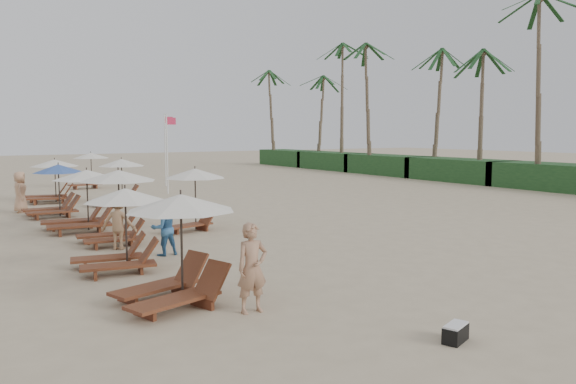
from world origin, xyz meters
TOP-DOWN VIEW (x-y plane):
  - ground at (0.00, 0.00)m, footprint 160.00×160.00m
  - shrub_hedge at (22.00, 14.50)m, footprint 3.20×53.00m
  - palm_row at (21.91, 15.40)m, footprint 7.00×52.00m
  - lounger_station_0 at (-6.20, -2.45)m, footprint 2.63×2.34m
  - lounger_station_1 at (-6.31, 1.05)m, footprint 2.44×2.09m
  - lounger_station_2 at (-5.44, 4.59)m, footprint 2.51×2.37m
  - lounger_station_3 at (-5.81, 7.66)m, footprint 2.84×2.42m
  - lounger_station_4 at (-5.98, 11.87)m, footprint 2.50×2.07m
  - lounger_station_5 at (-5.22, 16.99)m, footprint 2.76×2.44m
  - inland_station_0 at (-2.36, 5.57)m, footprint 2.60×2.24m
  - inland_station_1 at (-2.65, 14.08)m, footprint 2.85×2.24m
  - inland_station_2 at (-1.86, 23.38)m, footprint 2.71×2.24m
  - beachgoer_near at (-5.05, -3.79)m, footprint 0.66×0.44m
  - beachgoer_mid_a at (-4.70, 2.12)m, footprint 0.79×0.63m
  - beachgoer_mid_b at (-5.56, 3.66)m, footprint 1.23×1.14m
  - beachgoer_far_b at (-6.98, 13.85)m, footprint 0.75×0.99m
  - duffel_bag at (-2.90, -7.02)m, footprint 0.61×0.45m
  - flag_pole_near at (1.21, 17.60)m, footprint 0.59×0.08m
  - flag_pole_far at (2.81, 22.24)m, footprint 0.60×0.08m

SIDE VIEW (x-z plane):
  - ground at x=0.00m, z-range 0.00..0.00m
  - duffel_bag at x=-2.90m, z-range 0.00..0.31m
  - beachgoer_mid_a at x=-4.70m, z-range 0.00..1.58m
  - shrub_hedge at x=22.00m, z-range 0.00..1.60m
  - beachgoer_mid_b at x=-5.56m, z-range 0.00..1.67m
  - beachgoer_near at x=-5.05m, z-range 0.00..1.78m
  - beachgoer_far_b at x=-6.98m, z-range 0.00..1.81m
  - lounger_station_4 at x=-5.98m, z-range -0.08..2.11m
  - lounger_station_1 at x=-6.31m, z-range 0.00..2.11m
  - lounger_station_5 at x=-5.22m, z-range -0.02..2.14m
  - lounger_station_3 at x=-5.81m, z-range -0.03..2.15m
  - lounger_station_0 at x=-6.20m, z-range 0.00..2.28m
  - inland_station_1 at x=-2.65m, z-range 0.18..2.40m
  - lounger_station_2 at x=-5.44m, z-range 0.15..2.49m
  - inland_station_2 at x=-1.86m, z-range 0.25..2.48m
  - inland_station_0 at x=-2.36m, z-range 0.34..2.56m
  - flag_pole_near at x=1.21m, z-range 0.25..4.79m
  - flag_pole_far at x=2.81m, z-range 0.25..4.96m
  - palm_row at x=21.91m, z-range 3.76..16.06m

